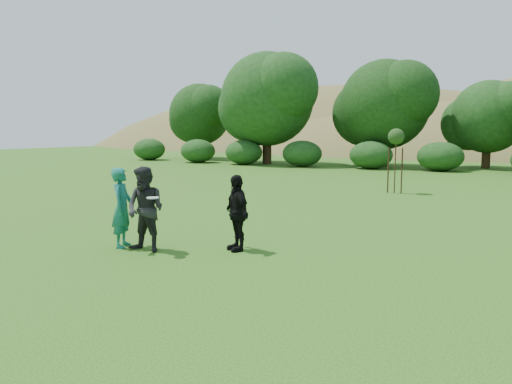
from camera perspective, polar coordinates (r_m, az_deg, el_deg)
ground at (r=11.45m, az=-7.66°, el=-7.10°), size 120.00×120.00×0.00m
player_teal at (r=12.32m, az=-15.06°, el=-1.73°), size 0.72×0.83×1.91m
player_grey at (r=11.72m, az=-12.51°, el=-1.96°), size 1.01×0.81×1.97m
player_black at (r=11.57m, az=-2.21°, el=-2.38°), size 1.11×0.93×1.78m
frisbee at (r=11.30m, az=-11.72°, el=-0.65°), size 0.27×0.27×0.03m
sapling at (r=22.79m, az=15.72°, el=5.92°), size 0.70×0.70×2.85m
hillside at (r=78.93m, az=24.44°, el=-4.28°), size 150.00×72.00×52.00m
tree_row at (r=37.64m, az=25.12°, el=9.64°), size 53.92×10.38×9.62m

